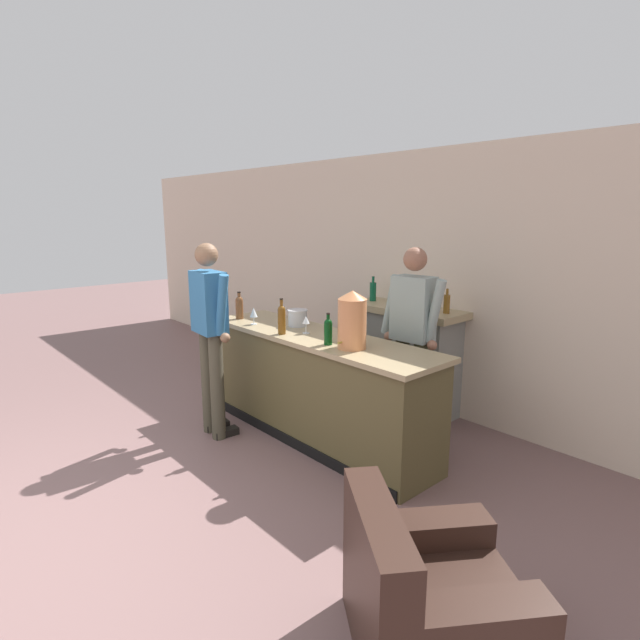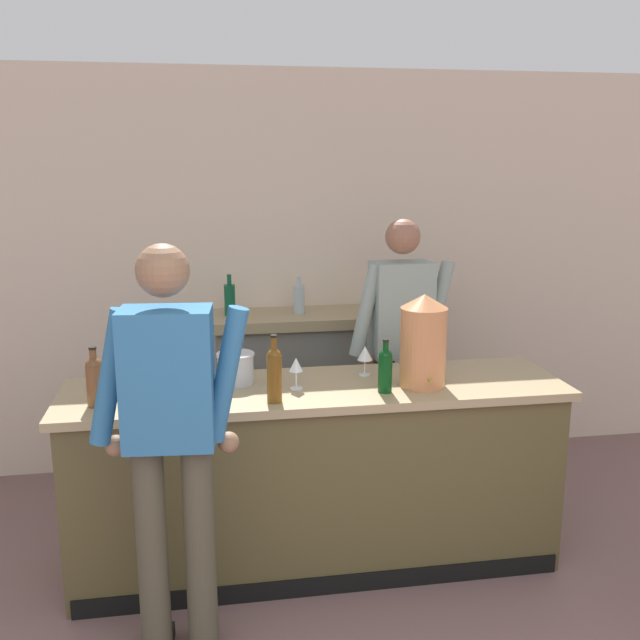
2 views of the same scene
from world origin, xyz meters
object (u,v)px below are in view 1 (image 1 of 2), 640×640
Objects in this scene: wine_bottle_cabernet_heavy at (239,306)px; fireplace_stone at (405,357)px; copper_dispenser at (352,319)px; wine_glass_mid_counter at (306,321)px; potted_plant_corner at (224,340)px; wine_glass_back_row at (350,325)px; wine_bottle_burgundy_dark at (328,330)px; armchair_black at (423,607)px; person_bartender at (412,337)px; person_customer at (210,331)px; wine_bottle_rose_blush at (282,318)px; wine_glass_front_left at (254,313)px; ice_bucket_steel at (298,318)px; wine_glass_near_bucket at (283,308)px.

fireplace_stone is at bearing 48.76° from wine_bottle_cabernet_heavy.
copper_dispenser reaches higher than wine_glass_mid_counter.
potted_plant_corner is 3.19m from wine_glass_back_row.
wine_bottle_cabernet_heavy is at bearing 178.90° from wine_bottle_burgundy_dark.
wine_bottle_cabernet_heavy is at bearing -178.55° from copper_dispenser.
armchair_black is 6.63× the size of wine_glass_mid_counter.
person_bartender is 0.58m from wine_glass_back_row.
person_customer reaches higher than fireplace_stone.
armchair_black is 3.27× the size of wine_bottle_rose_blush.
wine_glass_front_left is at bearing -121.34° from fireplace_stone.
ice_bucket_steel is at bearing 152.58° from armchair_black.
wine_glass_near_bucket is at bearing -12.09° from potted_plant_corner.
copper_dispenser is at bearing 25.60° from person_customer.
wine_bottle_rose_blush is at bearing -4.63° from wine_glass_front_left.
potted_plant_corner is at bearing 165.21° from wine_glass_mid_counter.
potted_plant_corner is 4.58× the size of wine_glass_mid_counter.
person_customer is 0.89m from wine_glass_mid_counter.
potted_plant_corner is at bearing 178.98° from person_bartender.
ice_bucket_steel is 1.22× the size of wine_glass_back_row.
wine_glass_front_left is 1.07× the size of wine_glass_near_bucket.
wine_bottle_burgundy_dark is at bearing 0.97° from wine_glass_front_left.
wine_bottle_burgundy_dark is at bearing -20.08° from ice_bucket_steel.
wine_bottle_burgundy_dark is at bearing 6.06° from wine_bottle_rose_blush.
wine_glass_front_left is (-1.08, -0.02, -0.01)m from wine_bottle_burgundy_dark.
copper_dispenser is 2.95× the size of wine_glass_back_row.
wine_glass_near_bucket is (-1.15, 0.41, -0.02)m from wine_bottle_burgundy_dark.
wine_bottle_rose_blush is at bearing 157.32° from armchair_black.
person_bartender is at bearing 41.21° from wine_glass_mid_counter.
ice_bucket_steel reaches higher than potted_plant_corner.
copper_dispenser is 2.42× the size of ice_bucket_steel.
potted_plant_corner is 2.79m from wine_bottle_rose_blush.
wine_glass_back_row is (3.04, -0.52, 0.81)m from potted_plant_corner.
wine_bottle_burgundy_dark is 0.45m from wine_glass_mid_counter.
wine_glass_mid_counter is 0.97× the size of wine_glass_front_left.
wine_bottle_cabernet_heavy is at bearing -131.24° from fireplace_stone.
person_customer is 10.85× the size of wine_glass_front_left.
armchair_black is 3.50m from wine_bottle_cabernet_heavy.
ice_bucket_steel is at bearing 117.27° from wine_bottle_rose_blush.
ice_bucket_steel is 0.70m from wine_glass_back_row.
person_customer is 1.17m from wine_bottle_burgundy_dark.
person_customer reaches higher than copper_dispenser.
person_customer is at bearing -56.59° from wine_bottle_cabernet_heavy.
wine_glass_back_row is at bearing -5.64° from wine_glass_near_bucket.
ice_bucket_steel is (-1.03, -0.49, 0.08)m from person_bartender.
person_customer is 5.51× the size of wine_bottle_rose_blush.
copper_dispenser reaches higher than ice_bucket_steel.
wine_bottle_rose_blush is (-2.37, 0.99, 0.90)m from armchair_black.
wine_glass_mid_counter is (0.60, 0.65, 0.10)m from person_customer.
fireplace_stone is 8.97× the size of wine_glass_near_bucket.
wine_bottle_burgundy_dark reaches higher than wine_glass_front_left.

